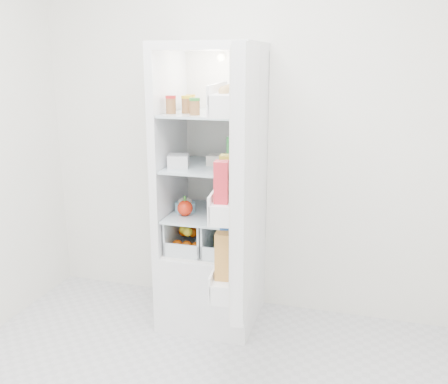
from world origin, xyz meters
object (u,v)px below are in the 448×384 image
(refrigerator, at_px, (214,222))
(mushroom_bowl, at_px, (185,207))
(fridge_door, at_px, (240,185))
(red_cabbage, at_px, (233,202))

(refrigerator, distance_m, mushroom_bowl, 0.22)
(mushroom_bowl, height_order, fridge_door, fridge_door)
(red_cabbage, relative_size, mushroom_bowl, 1.43)
(mushroom_bowl, bearing_deg, fridge_door, -47.48)
(refrigerator, bearing_deg, fridge_door, -62.03)
(red_cabbage, bearing_deg, mushroom_bowl, 178.87)
(refrigerator, xyz_separation_m, red_cabbage, (0.15, -0.09, 0.18))
(red_cabbage, bearing_deg, refrigerator, 148.82)
(refrigerator, height_order, red_cabbage, refrigerator)
(mushroom_bowl, distance_m, fridge_door, 0.81)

